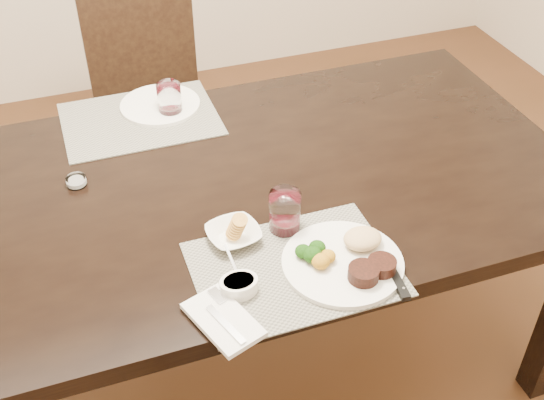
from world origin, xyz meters
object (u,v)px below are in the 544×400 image
object	(u,v)px
far_plate	(160,105)
wine_glass_near	(285,213)
steak_knife	(392,274)
cracker_bowl	(233,234)
dinner_plate	(349,259)
chair_far	(151,98)

from	to	relation	value
far_plate	wine_glass_near	bearing A→B (deg)	-75.98
steak_knife	cracker_bowl	world-z (taller)	cracker_bowl
dinner_plate	steak_knife	world-z (taller)	dinner_plate
chair_far	steak_knife	distance (m)	1.44
chair_far	far_plate	xyz separation A→B (m)	(-0.04, -0.49, 0.26)
wine_glass_near	far_plate	xyz separation A→B (m)	(-0.17, 0.67, -0.04)
dinner_plate	steak_knife	distance (m)	0.10
cracker_bowl	far_plate	size ratio (longest dim) A/B	0.57
cracker_bowl	wine_glass_near	world-z (taller)	wine_glass_near
dinner_plate	wine_glass_near	bearing A→B (deg)	135.23
dinner_plate	far_plate	bearing A→B (deg)	123.50
chair_far	cracker_bowl	xyz separation A→B (m)	(-0.01, -1.15, 0.27)
cracker_bowl	wine_glass_near	bearing A→B (deg)	0.00
dinner_plate	cracker_bowl	size ratio (longest dim) A/B	1.99
chair_far	wine_glass_near	xyz separation A→B (m)	(0.12, -1.15, 0.30)
dinner_plate	steak_knife	bearing A→B (deg)	-24.43
wine_glass_near	far_plate	bearing A→B (deg)	104.02
cracker_bowl	far_plate	xyz separation A→B (m)	(-0.04, 0.67, -0.01)
dinner_plate	wine_glass_near	distance (m)	0.20
steak_knife	wine_glass_near	xyz separation A→B (m)	(-0.17, 0.24, 0.04)
dinner_plate	chair_far	bearing A→B (deg)	115.49
dinner_plate	wine_glass_near	xyz separation A→B (m)	(-0.09, 0.17, 0.03)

